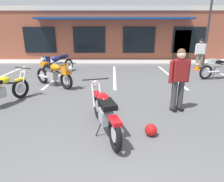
{
  "coord_description": "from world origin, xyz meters",
  "views": [
    {
      "loc": [
        -0.07,
        -1.43,
        2.13
      ],
      "look_at": [
        -0.1,
        3.61,
        0.55
      ],
      "focal_mm": 31.46,
      "sensor_mm": 36.0,
      "label": 1
    }
  ],
  "objects_px": {
    "motorcycle_foreground_classic": "(105,111)",
    "traffic_cone": "(197,65)",
    "motorcycle_green_cafe_racer": "(57,63)",
    "motorcycle_silver_naked": "(223,67)",
    "parking_lot_lamp_post": "(211,11)",
    "person_in_shorts_foreground": "(200,52)",
    "helmet_on_pavement": "(151,130)",
    "motorcycle_blue_standard": "(0,90)",
    "person_in_black_shirt": "(179,77)",
    "motorcycle_red_sportbike": "(55,73)"
  },
  "relations": [
    {
      "from": "person_in_black_shirt",
      "to": "helmet_on_pavement",
      "type": "height_order",
      "value": "person_in_black_shirt"
    },
    {
      "from": "parking_lot_lamp_post",
      "to": "helmet_on_pavement",
      "type": "bearing_deg",
      "value": -120.08
    },
    {
      "from": "person_in_black_shirt",
      "to": "motorcycle_green_cafe_racer",
      "type": "bearing_deg",
      "value": 134.16
    },
    {
      "from": "motorcycle_green_cafe_racer",
      "to": "person_in_shorts_foreground",
      "type": "relative_size",
      "value": 1.13
    },
    {
      "from": "motorcycle_foreground_classic",
      "to": "motorcycle_green_cafe_racer",
      "type": "bearing_deg",
      "value": 114.08
    },
    {
      "from": "person_in_black_shirt",
      "to": "parking_lot_lamp_post",
      "type": "height_order",
      "value": "parking_lot_lamp_post"
    },
    {
      "from": "person_in_black_shirt",
      "to": "person_in_shorts_foreground",
      "type": "height_order",
      "value": "same"
    },
    {
      "from": "traffic_cone",
      "to": "motorcycle_silver_naked",
      "type": "bearing_deg",
      "value": -80.59
    },
    {
      "from": "motorcycle_blue_standard",
      "to": "motorcycle_foreground_classic",
      "type": "bearing_deg",
      "value": -26.36
    },
    {
      "from": "motorcycle_blue_standard",
      "to": "parking_lot_lamp_post",
      "type": "bearing_deg",
      "value": 35.93
    },
    {
      "from": "motorcycle_foreground_classic",
      "to": "helmet_on_pavement",
      "type": "height_order",
      "value": "motorcycle_foreground_classic"
    },
    {
      "from": "person_in_black_shirt",
      "to": "traffic_cone",
      "type": "bearing_deg",
      "value": 62.94
    },
    {
      "from": "person_in_black_shirt",
      "to": "motorcycle_silver_naked",
      "type": "bearing_deg",
      "value": 49.14
    },
    {
      "from": "motorcycle_blue_standard",
      "to": "traffic_cone",
      "type": "distance_m",
      "value": 9.49
    },
    {
      "from": "helmet_on_pavement",
      "to": "person_in_black_shirt",
      "type": "bearing_deg",
      "value": 55.41
    },
    {
      "from": "motorcycle_green_cafe_racer",
      "to": "motorcycle_red_sportbike",
      "type": "bearing_deg",
      "value": -76.34
    },
    {
      "from": "motorcycle_silver_naked",
      "to": "person_in_black_shirt",
      "type": "distance_m",
      "value": 4.91
    },
    {
      "from": "motorcycle_foreground_classic",
      "to": "helmet_on_pavement",
      "type": "xyz_separation_m",
      "value": [
        0.97,
        -0.19,
        -0.33
      ]
    },
    {
      "from": "parking_lot_lamp_post",
      "to": "traffic_cone",
      "type": "bearing_deg",
      "value": -129.13
    },
    {
      "from": "person_in_black_shirt",
      "to": "parking_lot_lamp_post",
      "type": "distance_m",
      "value": 7.9
    },
    {
      "from": "motorcycle_blue_standard",
      "to": "person_in_black_shirt",
      "type": "bearing_deg",
      "value": -3.91
    },
    {
      "from": "motorcycle_red_sportbike",
      "to": "parking_lot_lamp_post",
      "type": "bearing_deg",
      "value": 29.49
    },
    {
      "from": "motorcycle_silver_naked",
      "to": "person_in_shorts_foreground",
      "type": "relative_size",
      "value": 1.25
    },
    {
      "from": "motorcycle_silver_naked",
      "to": "motorcycle_red_sportbike",
      "type": "bearing_deg",
      "value": -169.01
    },
    {
      "from": "motorcycle_foreground_classic",
      "to": "motorcycle_red_sportbike",
      "type": "xyz_separation_m",
      "value": [
        -2.04,
        3.49,
        0.07
      ]
    },
    {
      "from": "motorcycle_silver_naked",
      "to": "motorcycle_green_cafe_racer",
      "type": "distance_m",
      "value": 7.79
    },
    {
      "from": "motorcycle_blue_standard",
      "to": "helmet_on_pavement",
      "type": "distance_m",
      "value": 4.41
    },
    {
      "from": "traffic_cone",
      "to": "motorcycle_blue_standard",
      "type": "bearing_deg",
      "value": -146.09
    },
    {
      "from": "motorcycle_green_cafe_racer",
      "to": "helmet_on_pavement",
      "type": "xyz_separation_m",
      "value": [
        3.59,
        -6.04,
        -0.4
      ]
    },
    {
      "from": "motorcycle_foreground_classic",
      "to": "helmet_on_pavement",
      "type": "relative_size",
      "value": 7.91
    },
    {
      "from": "motorcycle_foreground_classic",
      "to": "person_in_shorts_foreground",
      "type": "relative_size",
      "value": 1.23
    },
    {
      "from": "traffic_cone",
      "to": "person_in_shorts_foreground",
      "type": "bearing_deg",
      "value": 59.14
    },
    {
      "from": "motorcycle_red_sportbike",
      "to": "helmet_on_pavement",
      "type": "height_order",
      "value": "motorcycle_red_sportbike"
    },
    {
      "from": "motorcycle_red_sportbike",
      "to": "person_in_black_shirt",
      "type": "bearing_deg",
      "value": -30.22
    },
    {
      "from": "motorcycle_red_sportbike",
      "to": "traffic_cone",
      "type": "relative_size",
      "value": 3.42
    },
    {
      "from": "motorcycle_blue_standard",
      "to": "motorcycle_green_cafe_racer",
      "type": "bearing_deg",
      "value": 83.95
    },
    {
      "from": "helmet_on_pavement",
      "to": "parking_lot_lamp_post",
      "type": "xyz_separation_m",
      "value": [
        4.64,
        8.01,
        2.99
      ]
    },
    {
      "from": "helmet_on_pavement",
      "to": "parking_lot_lamp_post",
      "type": "relative_size",
      "value": 0.05
    },
    {
      "from": "motorcycle_silver_naked",
      "to": "parking_lot_lamp_post",
      "type": "bearing_deg",
      "value": 80.45
    },
    {
      "from": "motorcycle_foreground_classic",
      "to": "traffic_cone",
      "type": "relative_size",
      "value": 3.88
    },
    {
      "from": "motorcycle_green_cafe_racer",
      "to": "traffic_cone",
      "type": "distance_m",
      "value": 7.48
    },
    {
      "from": "person_in_shorts_foreground",
      "to": "helmet_on_pavement",
      "type": "xyz_separation_m",
      "value": [
        -4.06,
        -7.4,
        -0.82
      ]
    },
    {
      "from": "motorcycle_foreground_classic",
      "to": "traffic_cone",
      "type": "distance_m",
      "value": 8.34
    },
    {
      "from": "motorcycle_green_cafe_racer",
      "to": "traffic_cone",
      "type": "height_order",
      "value": "motorcycle_green_cafe_racer"
    },
    {
      "from": "person_in_shorts_foreground",
      "to": "traffic_cone",
      "type": "xyz_separation_m",
      "value": [
        -0.24,
        -0.39,
        -0.69
      ]
    },
    {
      "from": "motorcycle_green_cafe_racer",
      "to": "person_in_shorts_foreground",
      "type": "height_order",
      "value": "person_in_shorts_foreground"
    },
    {
      "from": "motorcycle_blue_standard",
      "to": "motorcycle_silver_naked",
      "type": "bearing_deg",
      "value": 22.28
    },
    {
      "from": "motorcycle_silver_naked",
      "to": "traffic_cone",
      "type": "xyz_separation_m",
      "value": [
        -0.32,
        1.94,
        -0.27
      ]
    },
    {
      "from": "person_in_shorts_foreground",
      "to": "helmet_on_pavement",
      "type": "bearing_deg",
      "value": -118.75
    },
    {
      "from": "motorcycle_blue_standard",
      "to": "parking_lot_lamp_post",
      "type": "xyz_separation_m",
      "value": [
        8.69,
        6.29,
        2.65
      ]
    }
  ]
}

